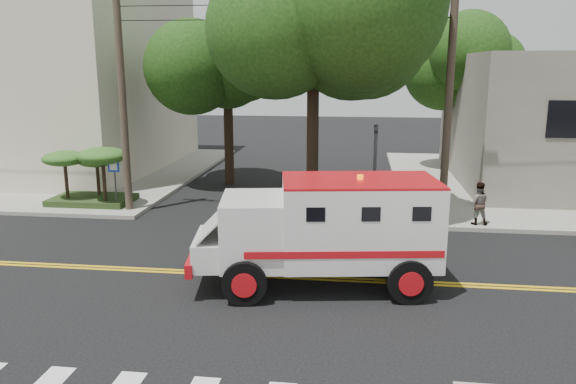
# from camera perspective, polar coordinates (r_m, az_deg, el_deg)

# --- Properties ---
(ground) EXTENTS (100.00, 100.00, 0.00)m
(ground) POSITION_cam_1_polar(r_m,az_deg,el_deg) (15.63, -5.20, -8.34)
(ground) COLOR black
(ground) RESTS_ON ground
(sidewalk_ne) EXTENTS (17.00, 17.00, 0.15)m
(sidewalk_ne) POSITION_cam_1_polar(r_m,az_deg,el_deg) (30.07, 27.13, 0.69)
(sidewalk_ne) COLOR gray
(sidewalk_ne) RESTS_ON ground
(sidewalk_nw) EXTENTS (17.00, 17.00, 0.15)m
(sidewalk_nw) POSITION_cam_1_polar(r_m,az_deg,el_deg) (32.86, -23.44, 1.95)
(sidewalk_nw) COLOR gray
(sidewalk_nw) RESTS_ON ground
(building_left) EXTENTS (16.00, 14.00, 10.00)m
(building_left) POSITION_cam_1_polar(r_m,az_deg,el_deg) (34.73, -25.81, 10.71)
(building_left) COLOR beige
(building_left) RESTS_ON sidewalk_nw
(utility_pole_left) EXTENTS (0.28, 0.28, 9.00)m
(utility_pole_left) POSITION_cam_1_polar(r_m,az_deg,el_deg) (22.11, -16.48, 9.33)
(utility_pole_left) COLOR #382D23
(utility_pole_left) RESTS_ON ground
(utility_pole_right) EXTENTS (0.28, 0.28, 9.00)m
(utility_pole_right) POSITION_cam_1_polar(r_m,az_deg,el_deg) (20.68, 16.03, 9.17)
(utility_pole_right) COLOR #382D23
(utility_pole_right) RESTS_ON ground
(tree_main) EXTENTS (6.08, 5.70, 9.85)m
(tree_main) POSITION_cam_1_polar(r_m,az_deg,el_deg) (20.54, 3.84, 17.14)
(tree_main) COLOR black
(tree_main) RESTS_ON ground
(tree_left) EXTENTS (4.48, 4.20, 7.70)m
(tree_left) POSITION_cam_1_polar(r_m,az_deg,el_deg) (26.68, -5.63, 12.91)
(tree_left) COLOR black
(tree_left) RESTS_ON ground
(tree_right) EXTENTS (4.80, 4.50, 8.20)m
(tree_right) POSITION_cam_1_polar(r_m,az_deg,el_deg) (30.52, 18.40, 12.99)
(tree_right) COLOR black
(tree_right) RESTS_ON ground
(traffic_signal) EXTENTS (0.15, 0.18, 3.60)m
(traffic_signal) POSITION_cam_1_polar(r_m,az_deg,el_deg) (20.12, 8.82, 2.89)
(traffic_signal) COLOR #3F3F42
(traffic_signal) RESTS_ON ground
(accessibility_sign) EXTENTS (0.45, 0.10, 2.02)m
(accessibility_sign) POSITION_cam_1_polar(r_m,az_deg,el_deg) (22.87, -17.20, 1.46)
(accessibility_sign) COLOR #3F3F42
(accessibility_sign) RESTS_ON ground
(palm_planter) EXTENTS (3.52, 2.63, 2.36)m
(palm_planter) POSITION_cam_1_polar(r_m,az_deg,el_deg) (23.76, -19.52, 2.38)
(palm_planter) COLOR #1E3314
(palm_planter) RESTS_ON sidewalk_nw
(armored_truck) EXTENTS (6.49, 3.26, 2.83)m
(armored_truck) POSITION_cam_1_polar(r_m,az_deg,el_deg) (14.31, 4.01, -3.50)
(armored_truck) COLOR silver
(armored_truck) RESTS_ON ground
(pedestrian_a) EXTENTS (0.69, 0.61, 1.59)m
(pedestrian_a) POSITION_cam_1_polar(r_m,az_deg,el_deg) (20.39, 13.49, -0.85)
(pedestrian_a) COLOR gray
(pedestrian_a) RESTS_ON sidewalk_ne
(pedestrian_b) EXTENTS (0.77, 0.62, 1.51)m
(pedestrian_b) POSITION_cam_1_polar(r_m,az_deg,el_deg) (20.70, 18.76, -1.10)
(pedestrian_b) COLOR gray
(pedestrian_b) RESTS_ON sidewalk_ne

